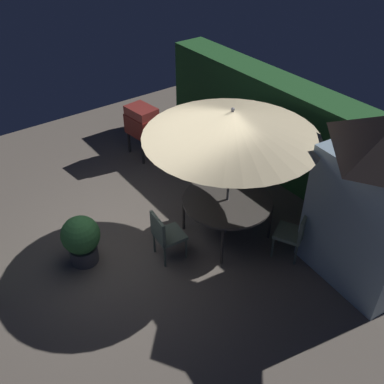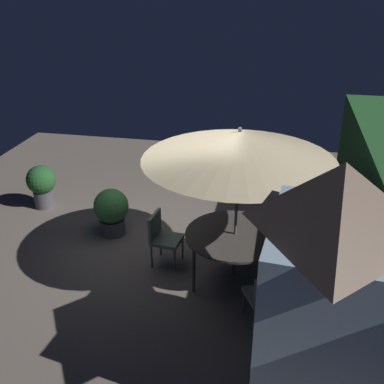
{
  "view_description": "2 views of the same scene",
  "coord_description": "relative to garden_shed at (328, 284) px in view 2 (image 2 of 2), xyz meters",
  "views": [
    {
      "loc": [
        5.13,
        -2.85,
        5.36
      ],
      "look_at": [
        0.51,
        0.53,
        1.15
      ],
      "focal_mm": 41.06,
      "sensor_mm": 36.0,
      "label": 1
    },
    {
      "loc": [
        6.84,
        1.77,
        4.46
      ],
      "look_at": [
        0.07,
        0.42,
        1.15
      ],
      "focal_mm": 43.33,
      "sensor_mm": 36.0,
      "label": 2
    }
  ],
  "objects": [
    {
      "name": "chair_near_shed",
      "position": [
        -2.14,
        -2.4,
        -0.93
      ],
      "size": [
        0.51,
        0.51,
        0.9
      ],
      "color": "slate",
      "rests_on": "ground"
    },
    {
      "name": "garden_shed",
      "position": [
        0.0,
        0.0,
        0.0
      ],
      "size": [
        1.9,
        1.53,
        2.85
      ],
      "color": "#9EBCD1",
      "rests_on": "ground"
    },
    {
      "name": "bbq_grill",
      "position": [
        -5.23,
        -0.96,
        -0.6
      ],
      "size": [
        0.76,
        0.58,
        1.2
      ],
      "color": "maroon",
      "rests_on": "ground"
    },
    {
      "name": "potted_plant_by_grill",
      "position": [
        -2.88,
        -3.56,
        -0.96
      ],
      "size": [
        0.64,
        0.64,
        0.89
      ],
      "color": "#4C4C51",
      "rests_on": "ground"
    },
    {
      "name": "patio_umbrella",
      "position": [
        -2.0,
        -1.19,
        0.77
      ],
      "size": [
        2.82,
        2.82,
        2.49
      ],
      "color": "#4C4C51",
      "rests_on": "ground"
    },
    {
      "name": "patio_table",
      "position": [
        -2.0,
        -1.19,
        -0.73
      ],
      "size": [
        1.56,
        1.56,
        0.77
      ],
      "color": "#47423D",
      "rests_on": "ground"
    },
    {
      "name": "potted_plant_by_shed",
      "position": [
        -3.64,
        -5.35,
        -0.93
      ],
      "size": [
        0.6,
        0.6,
        0.91
      ],
      "color": "#4C4C51",
      "rests_on": "ground"
    },
    {
      "name": "chair_toward_hedge",
      "position": [
        -2.92,
        -0.24,
        -0.93
      ],
      "size": [
        0.65,
        0.65,
        0.9
      ],
      "color": "slate",
      "rests_on": "ground"
    },
    {
      "name": "chair_far_side",
      "position": [
        -0.9,
        -0.64,
        -0.93
      ],
      "size": [
        0.62,
        0.62,
        0.9
      ],
      "color": "slate",
      "rests_on": "ground"
    },
    {
      "name": "ground_plane",
      "position": [
        -2.63,
        -2.4,
        -1.45
      ],
      "size": [
        11.0,
        11.0,
        0.0
      ],
      "primitive_type": "plane",
      "color": "#6B6056"
    }
  ]
}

